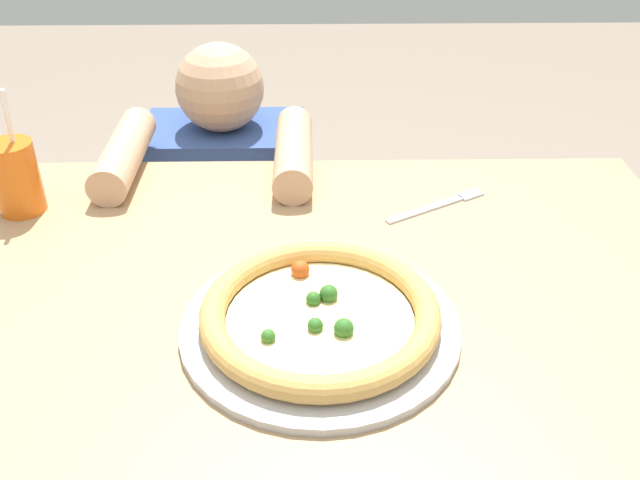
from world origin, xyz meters
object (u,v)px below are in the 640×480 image
(pizza_near, at_px, (320,317))
(drink_cup_colored, at_px, (16,177))
(diner_seated, at_px, (232,248))
(fork, at_px, (440,205))

(pizza_near, bearing_deg, drink_cup_colored, 147.02)
(drink_cup_colored, relative_size, diner_seated, 0.24)
(diner_seated, bearing_deg, pizza_near, -73.89)
(drink_cup_colored, bearing_deg, diner_seated, 50.42)
(diner_seated, bearing_deg, fork, -41.36)
(pizza_near, xyz_separation_m, diner_seated, (-0.20, 0.69, -0.34))
(diner_seated, bearing_deg, drink_cup_colored, -129.58)
(drink_cup_colored, xyz_separation_m, diner_seated, (0.30, 0.36, -0.38))
(pizza_near, bearing_deg, diner_seated, 106.11)
(fork, distance_m, diner_seated, 0.64)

